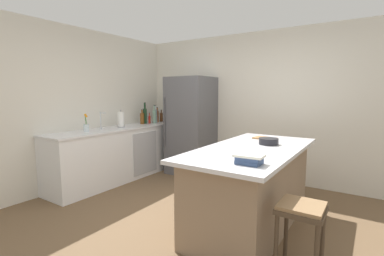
% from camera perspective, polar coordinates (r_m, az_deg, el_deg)
% --- Properties ---
extents(ground_plane, '(7.20, 7.20, 0.00)m').
position_cam_1_polar(ground_plane, '(3.40, 0.01, -19.70)').
color(ground_plane, brown).
extents(wall_rear, '(6.00, 0.10, 2.60)m').
position_cam_1_polar(wall_rear, '(5.06, 14.25, 4.32)').
color(wall_rear, silver).
rests_on(wall_rear, ground_plane).
extents(wall_left, '(0.10, 6.00, 2.60)m').
position_cam_1_polar(wall_left, '(4.84, -25.02, 3.74)').
color(wall_left, silver).
rests_on(wall_left, ground_plane).
extents(counter_run_left, '(0.66, 2.64, 0.93)m').
position_cam_1_polar(counter_run_left, '(5.13, -14.74, -5.06)').
color(counter_run_left, white).
rests_on(counter_run_left, ground_plane).
extents(kitchen_island, '(0.98, 2.08, 0.92)m').
position_cam_1_polar(kitchen_island, '(3.33, 12.20, -11.69)').
color(kitchen_island, '#8E755B').
rests_on(kitchen_island, ground_plane).
extents(refrigerator, '(0.77, 0.76, 1.84)m').
position_cam_1_polar(refrigerator, '(5.28, -0.20, 0.49)').
color(refrigerator, '#56565B').
rests_on(refrigerator, ground_plane).
extents(bar_stool, '(0.36, 0.36, 0.65)m').
position_cam_1_polar(bar_stool, '(2.51, 21.63, -16.93)').
color(bar_stool, '#473828').
rests_on(bar_stool, ground_plane).
extents(sink_faucet, '(0.15, 0.05, 0.30)m').
position_cam_1_polar(sink_faucet, '(4.86, -18.29, 1.56)').
color(sink_faucet, silver).
rests_on(sink_faucet, counter_run_left).
extents(flower_vase, '(0.09, 0.09, 0.29)m').
position_cam_1_polar(flower_vase, '(4.63, -21.06, 0.34)').
color(flower_vase, silver).
rests_on(flower_vase, counter_run_left).
extents(paper_towel_roll, '(0.14, 0.14, 0.31)m').
position_cam_1_polar(paper_towel_roll, '(5.07, -14.47, 1.65)').
color(paper_towel_roll, gray).
rests_on(paper_towel_roll, counter_run_left).
extents(syrup_bottle, '(0.07, 0.07, 0.25)m').
position_cam_1_polar(syrup_bottle, '(5.93, -6.36, 2.30)').
color(syrup_bottle, '#5B3319').
rests_on(syrup_bottle, counter_run_left).
extents(vinegar_bottle, '(0.06, 0.06, 0.31)m').
position_cam_1_polar(vinegar_bottle, '(5.85, -7.19, 2.50)').
color(vinegar_bottle, '#994C23').
rests_on(vinegar_bottle, counter_run_left).
extents(soda_bottle, '(0.08, 0.08, 0.36)m').
position_cam_1_polar(soda_bottle, '(5.77, -7.57, 2.56)').
color(soda_bottle, silver).
rests_on(soda_bottle, counter_run_left).
extents(gin_bottle, '(0.08, 0.08, 0.37)m').
position_cam_1_polar(gin_bottle, '(5.66, -7.78, 2.44)').
color(gin_bottle, '#8CB79E').
rests_on(gin_bottle, counter_run_left).
extents(hot_sauce_bottle, '(0.04, 0.04, 0.21)m').
position_cam_1_polar(hot_sauce_bottle, '(5.64, -8.80, 1.81)').
color(hot_sauce_bottle, red).
rests_on(hot_sauce_bottle, counter_run_left).
extents(wine_bottle, '(0.08, 0.08, 0.42)m').
position_cam_1_polar(wine_bottle, '(5.57, -9.70, 2.63)').
color(wine_bottle, '#19381E').
rests_on(wine_bottle, counter_run_left).
extents(whiskey_bottle, '(0.08, 0.08, 0.29)m').
position_cam_1_polar(whiskey_bottle, '(5.52, -10.27, 2.01)').
color(whiskey_bottle, brown).
rests_on(whiskey_bottle, counter_run_left).
extents(cookbook_stack, '(0.26, 0.19, 0.09)m').
position_cam_1_polar(cookbook_stack, '(2.47, 11.76, -6.30)').
color(cookbook_stack, '#334770').
rests_on(cookbook_stack, kitchen_island).
extents(mixing_bowl, '(0.23, 0.23, 0.08)m').
position_cam_1_polar(mixing_bowl, '(3.46, 15.57, -2.66)').
color(mixing_bowl, black).
rests_on(mixing_bowl, kitchen_island).
extents(cutting_board, '(0.30, 0.23, 0.02)m').
position_cam_1_polar(cutting_board, '(3.86, 14.82, -2.04)').
color(cutting_board, '#9E7042').
rests_on(cutting_board, kitchen_island).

